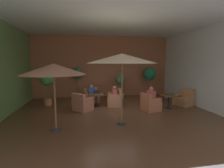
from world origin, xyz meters
TOP-DOWN VIEW (x-y plane):
  - ground_plane at (0.00, 0.00)m, footprint 9.17×8.20m
  - wall_back_brick at (0.00, 4.06)m, footprint 9.17×0.08m
  - wall_right_plain at (4.55, 0.00)m, footprint 0.08×8.20m
  - ceiling_slab at (0.00, 0.00)m, footprint 9.17×8.20m
  - cafe_table_front_left at (-0.66, 1.50)m, footprint 0.83×0.83m
  - armchair_front_left_north at (-1.38, 0.78)m, footprint 1.07×1.07m
  - armchair_front_left_east at (0.35, 1.38)m, footprint 0.85×0.88m
  - armchair_front_left_south at (-0.85, 2.50)m, footprint 0.95×0.90m
  - cafe_table_front_right at (2.91, 0.48)m, footprint 0.71×0.71m
  - armchair_front_right_north at (1.83, 0.22)m, footprint 0.89×0.90m
  - armchair_front_right_east at (3.98, 0.82)m, footprint 0.94×0.98m
  - patio_umbrella_tall_red at (-2.25, -1.50)m, footprint 2.08×2.08m
  - patio_umbrella_center_beige at (0.06, -1.29)m, footprint 2.52×2.52m
  - potted_tree_left_corner at (0.97, 3.02)m, footprint 0.59×0.59m
  - potted_tree_mid_left at (-1.67, 3.36)m, footprint 0.70×0.70m
  - potted_tree_mid_right at (2.98, 3.16)m, footprint 0.88×0.88m
  - potted_tree_right_corner at (-3.20, 2.13)m, footprint 0.82×0.82m
  - patron_blue_shirt at (-0.85, 2.46)m, footprint 0.43×0.32m
  - patron_by_window at (0.31, 1.38)m, footprint 0.29×0.40m
  - patron_with_friend at (1.86, 0.23)m, footprint 0.33×0.40m
  - iced_drink_cup at (-0.61, 1.60)m, footprint 0.08×0.08m
  - open_laptop at (-0.62, 1.55)m, footprint 0.34×0.26m

SIDE VIEW (x-z plane):
  - ground_plane at x=0.00m, z-range -0.02..0.00m
  - armchair_front_left_south at x=-0.85m, z-range -0.10..0.70m
  - armchair_front_right_north at x=1.83m, z-range -0.10..0.73m
  - armchair_front_right_east at x=3.98m, z-range -0.12..0.76m
  - armchair_front_left_north at x=-1.38m, z-range -0.11..0.75m
  - armchair_front_left_east at x=0.35m, z-range -0.11..0.77m
  - cafe_table_front_right at x=2.91m, z-range 0.19..0.84m
  - cafe_table_front_left at x=-0.66m, z-range 0.21..0.86m
  - patron_blue_shirt at x=-0.85m, z-range 0.36..0.96m
  - open_laptop at x=-0.62m, z-range 0.60..0.80m
  - iced_drink_cup at x=-0.61m, z-range 0.65..0.76m
  - patron_by_window at x=0.31m, z-range 0.40..1.02m
  - patron_with_friend at x=1.86m, z-range 0.40..1.09m
  - potted_tree_left_corner at x=0.97m, z-range 0.18..1.70m
  - potted_tree_right_corner at x=-3.20m, z-range 0.40..2.30m
  - potted_tree_mid_left at x=-1.67m, z-range 0.40..2.38m
  - potted_tree_mid_right at x=2.98m, z-range 0.46..2.46m
  - wall_back_brick at x=0.00m, z-range 0.00..4.00m
  - wall_right_plain at x=4.55m, z-range 0.00..4.00m
  - patio_umbrella_tall_red at x=-2.25m, z-range 0.93..3.18m
  - patio_umbrella_center_beige at x=0.06m, z-range 1.11..3.71m
  - ceiling_slab at x=0.00m, z-range 4.00..4.06m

